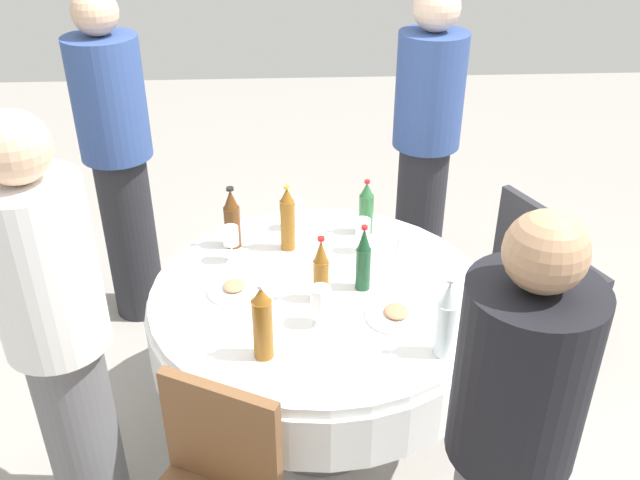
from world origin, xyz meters
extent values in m
plane|color=gray|center=(0.00, 0.00, 0.00)|extent=(10.00, 10.00, 0.00)
cylinder|color=white|center=(0.00, 0.00, 0.72)|extent=(1.32, 1.32, 0.04)
cylinder|color=white|center=(0.00, 0.00, 0.59)|extent=(1.35, 1.35, 0.22)
cylinder|color=slate|center=(0.00, 0.00, 0.24)|extent=(0.14, 0.14, 0.48)
cylinder|color=slate|center=(0.00, 0.00, 0.01)|extent=(0.56, 0.56, 0.03)
cylinder|color=#8C5619|center=(-0.39, 0.21, 0.85)|extent=(0.07, 0.07, 0.23)
cone|color=#8C5619|center=(-0.39, 0.21, 0.99)|extent=(0.06, 0.06, 0.05)
cylinder|color=silver|center=(-0.39, 0.21, 1.02)|extent=(0.02, 0.02, 0.01)
cylinder|color=#8C5619|center=(-0.07, 0.00, 0.83)|extent=(0.06, 0.06, 0.17)
cone|color=#8C5619|center=(-0.07, 0.00, 0.96)|extent=(0.05, 0.05, 0.09)
cylinder|color=red|center=(-0.07, 0.00, 1.01)|extent=(0.03, 0.03, 0.01)
cylinder|color=silver|center=(-0.41, -0.40, 0.84)|extent=(0.07, 0.07, 0.20)
cone|color=silver|center=(-0.41, -0.40, 0.99)|extent=(0.06, 0.06, 0.09)
cylinder|color=silver|center=(-0.41, -0.40, 1.04)|extent=(0.03, 0.03, 0.01)
cylinder|color=#8C5619|center=(0.31, 0.12, 0.85)|extent=(0.06, 0.06, 0.23)
cone|color=#8C5619|center=(0.31, 0.12, 0.99)|extent=(0.06, 0.06, 0.06)
cylinder|color=gold|center=(0.31, 0.12, 1.03)|extent=(0.02, 0.02, 0.01)
cylinder|color=#2D6B38|center=(0.43, -0.22, 0.83)|extent=(0.06, 0.06, 0.18)
cone|color=#2D6B38|center=(0.43, -0.22, 0.95)|extent=(0.06, 0.06, 0.06)
cylinder|color=red|center=(0.43, -0.22, 0.99)|extent=(0.02, 0.02, 0.01)
cylinder|color=#593314|center=(0.34, 0.35, 0.83)|extent=(0.07, 0.07, 0.18)
cone|color=#593314|center=(0.34, 0.35, 0.96)|extent=(0.06, 0.06, 0.08)
cylinder|color=black|center=(0.34, 0.35, 1.01)|extent=(0.03, 0.03, 0.01)
cylinder|color=#194728|center=(0.00, -0.17, 0.83)|extent=(0.06, 0.06, 0.18)
cone|color=#194728|center=(0.00, -0.17, 0.96)|extent=(0.05, 0.05, 0.09)
cylinder|color=red|center=(0.00, -0.17, 1.01)|extent=(0.02, 0.02, 0.01)
cylinder|color=white|center=(0.48, 0.08, 0.74)|extent=(0.06, 0.06, 0.00)
cylinder|color=white|center=(0.48, 0.08, 0.78)|extent=(0.01, 0.01, 0.08)
cylinder|color=white|center=(0.48, 0.08, 0.85)|extent=(0.07, 0.07, 0.06)
cylinder|color=maroon|center=(0.48, 0.08, 0.84)|extent=(0.06, 0.06, 0.02)
cylinder|color=white|center=(0.27, -0.19, 0.74)|extent=(0.06, 0.06, 0.00)
cylinder|color=white|center=(0.27, -0.19, 0.78)|extent=(0.01, 0.01, 0.07)
cylinder|color=white|center=(0.27, -0.19, 0.86)|extent=(0.06, 0.06, 0.07)
cylinder|color=white|center=(-0.22, 0.01, 0.74)|extent=(0.06, 0.06, 0.00)
cylinder|color=white|center=(-0.22, 0.01, 0.78)|extent=(0.01, 0.01, 0.08)
cylinder|color=white|center=(-0.22, 0.01, 0.86)|extent=(0.07, 0.07, 0.08)
cylinder|color=maroon|center=(-0.22, 0.01, 0.84)|extent=(0.06, 0.06, 0.03)
cylinder|color=white|center=(0.22, 0.35, 0.74)|extent=(0.06, 0.06, 0.00)
cylinder|color=white|center=(0.22, 0.35, 0.78)|extent=(0.01, 0.01, 0.08)
cylinder|color=white|center=(0.22, 0.35, 0.86)|extent=(0.06, 0.06, 0.08)
cylinder|color=gold|center=(0.22, 0.35, 0.84)|extent=(0.05, 0.05, 0.03)
cylinder|color=white|center=(0.00, 0.33, 0.75)|extent=(0.21, 0.21, 0.02)
ellipsoid|color=tan|center=(0.00, 0.33, 0.77)|extent=(0.09, 0.08, 0.02)
cylinder|color=white|center=(-0.20, -0.27, 0.75)|extent=(0.22, 0.22, 0.02)
ellipsoid|color=tan|center=(-0.20, -0.27, 0.77)|extent=(0.10, 0.09, 0.02)
cube|color=silver|center=(0.18, -0.05, 0.74)|extent=(0.17, 0.09, 0.00)
cube|color=silver|center=(0.05, -0.33, 0.74)|extent=(0.10, 0.17, 0.00)
cube|color=white|center=(0.27, -0.43, 0.75)|extent=(0.20, 0.20, 0.02)
cylinder|color=black|center=(-0.92, -0.46, 1.10)|extent=(0.34, 0.34, 0.52)
sphere|color=tan|center=(-0.92, -0.46, 1.46)|extent=(0.20, 0.20, 0.20)
cylinder|color=slate|center=(-0.36, 0.89, 0.40)|extent=(0.26, 0.26, 0.81)
cylinder|color=white|center=(-0.36, 0.89, 1.10)|extent=(0.34, 0.34, 0.59)
sphere|color=#D8AD8C|center=(-0.36, 0.89, 1.51)|extent=(0.22, 0.22, 0.22)
cylinder|color=#26262B|center=(1.05, -0.59, 0.44)|extent=(0.26, 0.26, 0.89)
cylinder|color=#334C8C|center=(1.05, -0.59, 1.17)|extent=(0.34, 0.34, 0.57)
sphere|color=beige|center=(1.05, -0.59, 1.57)|extent=(0.22, 0.22, 0.22)
cylinder|color=#26262B|center=(0.93, 0.94, 0.46)|extent=(0.26, 0.26, 0.91)
cylinder|color=#334C8C|center=(0.93, 0.94, 1.20)|extent=(0.34, 0.34, 0.58)
sphere|color=#D8AD8C|center=(0.93, 0.94, 1.59)|extent=(0.21, 0.21, 0.21)
cube|color=#2D2D33|center=(0.49, -1.13, 0.45)|extent=(0.53, 0.53, 0.04)
cube|color=#2D2D33|center=(0.42, -0.96, 0.66)|extent=(0.38, 0.20, 0.42)
cylinder|color=gray|center=(0.40, -1.35, 0.21)|extent=(0.03, 0.03, 0.43)
cylinder|color=gray|center=(0.71, -1.22, 0.21)|extent=(0.03, 0.03, 0.43)
cylinder|color=gray|center=(0.26, -1.04, 0.21)|extent=(0.03, 0.03, 0.43)
cylinder|color=gray|center=(0.58, -0.90, 0.21)|extent=(0.03, 0.03, 0.43)
cube|color=brown|center=(-0.68, 0.34, 0.66)|extent=(0.21, 0.38, 0.42)
camera|label=1|loc=(-2.23, 0.11, 2.28)|focal=39.13mm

